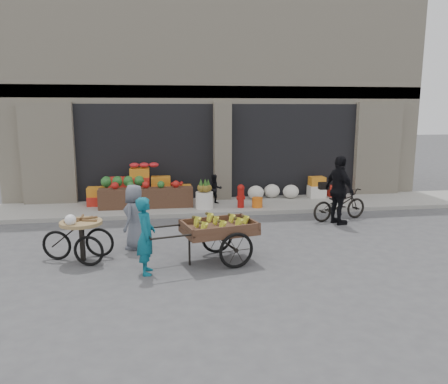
{
  "coord_description": "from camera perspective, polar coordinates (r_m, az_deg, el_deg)",
  "views": [
    {
      "loc": [
        -2.08,
        -9.13,
        3.05
      ],
      "look_at": [
        -0.55,
        1.01,
        1.1
      ],
      "focal_mm": 35.0,
      "sensor_mm": 36.0,
      "label": 1
    }
  ],
  "objects": [
    {
      "name": "vendor_woman",
      "position": [
        8.29,
        -10.17,
        -5.64
      ],
      "size": [
        0.35,
        0.54,
        1.47
      ],
      "primitive_type": "imported",
      "rotation": [
        0.0,
        0.0,
        1.57
      ],
      "color": "#0E5C70",
      "rests_on": "ground"
    },
    {
      "name": "building",
      "position": [
        17.29,
        -1.73,
        11.82
      ],
      "size": [
        14.0,
        6.45,
        7.0
      ],
      "color": "beige",
      "rests_on": "ground"
    },
    {
      "name": "orange_bucket",
      "position": [
        13.26,
        4.36,
        -1.37
      ],
      "size": [
        0.32,
        0.32,
        0.3
      ],
      "primitive_type": "cylinder",
      "color": "orange",
      "rests_on": "sidewalk"
    },
    {
      "name": "pineapple_bin",
      "position": [
        13.08,
        -2.58,
        -1.07
      ],
      "size": [
        0.52,
        0.52,
        0.5
      ],
      "primitive_type": "cylinder",
      "color": "silver",
      "rests_on": "sidewalk"
    },
    {
      "name": "bicycle",
      "position": [
        12.55,
        14.84,
        -1.55
      ],
      "size": [
        1.81,
        1.02,
        0.9
      ],
      "primitive_type": "imported",
      "rotation": [
        0.0,
        0.0,
        1.83
      ],
      "color": "black",
      "rests_on": "ground"
    },
    {
      "name": "vendor_grey",
      "position": [
        9.83,
        -11.57,
        -3.18
      ],
      "size": [
        0.7,
        0.83,
        1.44
      ],
      "primitive_type": "imported",
      "rotation": [
        0.0,
        0.0,
        -1.98
      ],
      "color": "slate",
      "rests_on": "ground"
    },
    {
      "name": "right_bay_goods",
      "position": [
        14.84,
        9.98,
        0.35
      ],
      "size": [
        3.35,
        0.6,
        0.7
      ],
      "color": "silver",
      "rests_on": "sidewalk"
    },
    {
      "name": "fire_hydrant",
      "position": [
        13.16,
        2.2,
        -0.4
      ],
      "size": [
        0.22,
        0.22,
        0.71
      ],
      "color": "#A5140F",
      "rests_on": "sidewalk"
    },
    {
      "name": "banana_cart",
      "position": [
        8.78,
        -0.98,
        -4.5
      ],
      "size": [
        2.58,
        1.5,
        1.02
      ],
      "rotation": [
        0.0,
        0.0,
        0.24
      ],
      "color": "brown",
      "rests_on": "ground"
    },
    {
      "name": "ground",
      "position": [
        9.85,
        4.06,
        -7.3
      ],
      "size": [
        80.0,
        80.0,
        0.0
      ],
      "primitive_type": "plane",
      "color": "#424244",
      "rests_on": "ground"
    },
    {
      "name": "seated_person",
      "position": [
        13.67,
        -1.19,
        0.37
      ],
      "size": [
        0.51,
        0.43,
        0.93
      ],
      "primitive_type": "imported",
      "rotation": [
        0.0,
        0.0,
        0.17
      ],
      "color": "black",
      "rests_on": "sidewalk"
    },
    {
      "name": "tricycle_cart",
      "position": [
        9.33,
        -18.13,
        -5.24
      ],
      "size": [
        1.46,
        1.02,
        0.95
      ],
      "rotation": [
        0.0,
        0.0,
        -0.26
      ],
      "color": "#9E7F51",
      "rests_on": "ground"
    },
    {
      "name": "fruit_display",
      "position": [
        13.73,
        -10.15,
        0.62
      ],
      "size": [
        3.1,
        1.12,
        1.24
      ],
      "color": "red",
      "rests_on": "sidewalk"
    },
    {
      "name": "sidewalk",
      "position": [
        13.72,
        0.33,
        -1.82
      ],
      "size": [
        18.0,
        2.2,
        0.12
      ],
      "primitive_type": "cube",
      "color": "gray",
      "rests_on": "ground"
    },
    {
      "name": "cyclist",
      "position": [
        12.02,
        14.82,
        0.22
      ],
      "size": [
        0.71,
        1.16,
        1.85
      ],
      "primitive_type": "imported",
      "rotation": [
        0.0,
        0.0,
        1.83
      ],
      "color": "black",
      "rests_on": "ground"
    }
  ]
}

